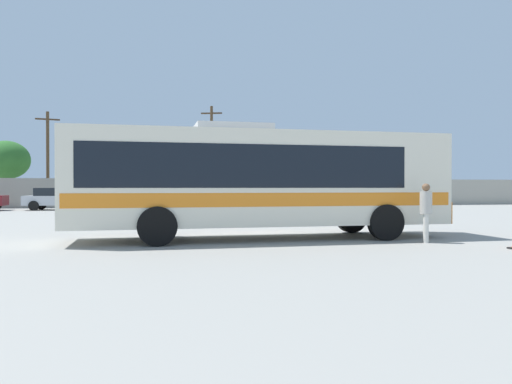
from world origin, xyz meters
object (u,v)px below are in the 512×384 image
at_px(attendant_by_bus_door, 426,209).
at_px(utility_pole_far, 212,153).
at_px(coach_bus_cream_orange, 256,178).
at_px(utility_pole_near, 48,157).
at_px(parked_car_second_silver, 57,198).
at_px(roadside_tree_midleft, 111,147).
at_px(roadside_tree_left, 6,160).

bearing_deg(attendant_by_bus_door, utility_pole_far, 95.50).
height_order(coach_bus_cream_orange, utility_pole_near, utility_pole_near).
bearing_deg(parked_car_second_silver, roadside_tree_midleft, 69.53).
bearing_deg(attendant_by_bus_door, parked_car_second_silver, 121.78).
height_order(attendant_by_bus_door, utility_pole_far, utility_pole_far).
bearing_deg(parked_car_second_silver, utility_pole_near, 106.99).
relative_size(utility_pole_far, roadside_tree_left, 1.59).
bearing_deg(coach_bus_cream_orange, utility_pole_near, 113.10).
bearing_deg(utility_pole_near, coach_bus_cream_orange, -66.90).
bearing_deg(parked_car_second_silver, attendant_by_bus_door, -58.22).
distance_m(attendant_by_bus_door, utility_pole_far, 29.66).
xyz_separation_m(attendant_by_bus_door, utility_pole_near, (-15.77, 28.50, 2.97)).
height_order(coach_bus_cream_orange, attendant_by_bus_door, coach_bus_cream_orange).
xyz_separation_m(roadside_tree_left, roadside_tree_midleft, (8.28, -0.60, 1.17)).
xyz_separation_m(coach_bus_cream_orange, utility_pole_near, (-11.35, 26.61, 2.09)).
xyz_separation_m(utility_pole_near, roadside_tree_midleft, (4.67, 1.58, 1.00)).
distance_m(coach_bus_cream_orange, utility_pole_near, 29.01).
height_order(attendant_by_bus_door, roadside_tree_left, roadside_tree_left).
relative_size(attendant_by_bus_door, utility_pole_far, 0.20).
xyz_separation_m(parked_car_second_silver, roadside_tree_midleft, (2.83, 7.59, 4.11)).
bearing_deg(attendant_by_bus_door, coach_bus_cream_orange, 156.86).
height_order(attendant_by_bus_door, parked_car_second_silver, attendant_by_bus_door).
height_order(parked_car_second_silver, roadside_tree_left, roadside_tree_left).
xyz_separation_m(attendant_by_bus_door, roadside_tree_midleft, (-11.10, 30.08, 3.97)).
bearing_deg(attendant_by_bus_door, roadside_tree_left, 122.28).
relative_size(coach_bus_cream_orange, utility_pole_far, 1.33).
bearing_deg(roadside_tree_midleft, coach_bus_cream_orange, -76.67).
distance_m(coach_bus_cream_orange, roadside_tree_midleft, 29.14).
distance_m(parked_car_second_silver, roadside_tree_left, 10.27).
bearing_deg(utility_pole_near, roadside_tree_midleft, 18.72).
bearing_deg(utility_pole_near, utility_pole_far, 3.64).
bearing_deg(roadside_tree_midleft, attendant_by_bus_door, -69.75).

